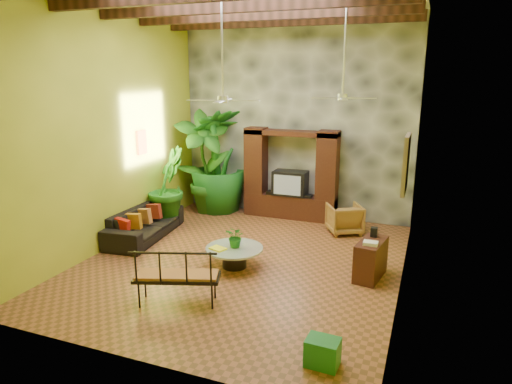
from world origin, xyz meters
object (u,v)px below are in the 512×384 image
at_px(tall_plant_a, 204,162).
at_px(tall_plant_b, 167,187).
at_px(sofa, 145,223).
at_px(ceiling_fan_back, 343,86).
at_px(tall_plant_c, 218,161).
at_px(side_console, 371,259).
at_px(iron_bench, 174,274).
at_px(coffee_table, 234,254).
at_px(green_bin, 323,352).
at_px(ceiling_fan_front, 223,88).
at_px(wicker_armchair, 345,219).
at_px(entertainment_center, 290,181).

relative_size(tall_plant_a, tall_plant_b, 1.43).
bearing_deg(tall_plant_b, sofa, -90.00).
bearing_deg(ceiling_fan_back, sofa, -170.55).
height_order(tall_plant_c, side_console, tall_plant_c).
bearing_deg(iron_bench, ceiling_fan_back, 39.78).
distance_m(tall_plant_a, side_console, 5.45).
distance_m(tall_plant_a, iron_bench, 5.18).
distance_m(sofa, coffee_table, 2.71).
distance_m(ceiling_fan_back, green_bin, 5.11).
bearing_deg(iron_bench, tall_plant_a, 92.87).
bearing_deg(tall_plant_c, iron_bench, -71.68).
bearing_deg(ceiling_fan_front, green_bin, -43.56).
distance_m(ceiling_fan_front, side_console, 4.08).
bearing_deg(side_console, sofa, -174.61).
xyz_separation_m(coffee_table, iron_bench, (-0.28, -1.72, 0.29)).
xyz_separation_m(ceiling_fan_back, tall_plant_a, (-3.86, 1.51, -2.03)).
bearing_deg(tall_plant_b, ceiling_fan_back, -3.90).
relative_size(iron_bench, side_console, 1.64).
xyz_separation_m(tall_plant_a, tall_plant_c, (0.25, 0.32, 0.00)).
relative_size(wicker_armchair, tall_plant_a, 0.28).
bearing_deg(coffee_table, wicker_armchair, 59.54).
bearing_deg(sofa, green_bin, -129.30).
height_order(ceiling_fan_front, coffee_table, ceiling_fan_front).
xyz_separation_m(sofa, tall_plant_b, (0.00, 1.00, 0.63)).
height_order(entertainment_center, coffee_table, entertainment_center).
relative_size(entertainment_center, ceiling_fan_front, 1.29).
relative_size(ceiling_fan_back, tall_plant_c, 0.68).
relative_size(ceiling_fan_back, tall_plant_a, 0.68).
distance_m(entertainment_center, wicker_armchair, 1.81).
bearing_deg(green_bin, tall_plant_b, 139.27).
xyz_separation_m(wicker_armchair, coffee_table, (-1.61, -2.74, -0.09)).
bearing_deg(side_console, tall_plant_a, 160.70).
distance_m(sofa, tall_plant_b, 1.18).
height_order(wicker_armchair, coffee_table, wicker_armchair).
height_order(sofa, wicker_armchair, wicker_armchair).
height_order(sofa, iron_bench, iron_bench).
bearing_deg(ceiling_fan_back, ceiling_fan_front, -138.37).
height_order(sofa, coffee_table, sofa).
bearing_deg(coffee_table, side_console, 10.76).
relative_size(entertainment_center, side_console, 2.72).
xyz_separation_m(ceiling_fan_front, tall_plant_c, (-1.82, 3.43, -2.02)).
xyz_separation_m(ceiling_fan_back, side_console, (0.85, -1.03, -3.05)).
relative_size(ceiling_fan_front, side_console, 2.11).
relative_size(sofa, tall_plant_c, 0.84).
distance_m(sofa, green_bin, 5.85).
bearing_deg(green_bin, sofa, 146.69).
bearing_deg(iron_bench, green_bin, -34.20).
xyz_separation_m(sofa, tall_plant_c, (0.63, 2.54, 1.04)).
bearing_deg(wicker_armchair, ceiling_fan_front, 29.31).
distance_m(entertainment_center, side_console, 3.89).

